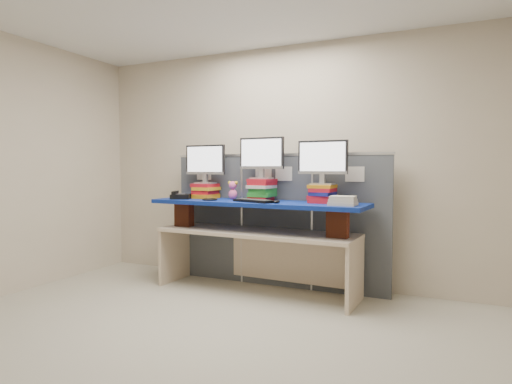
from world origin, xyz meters
The scene contains 18 objects.
room centered at (0.00, 0.00, 1.40)m, with size 5.00×4.00×2.80m.
cubicle_partition centered at (0.00, 1.78, 0.77)m, with size 2.60×0.06×1.53m.
desk centered at (-0.11, 1.45, 0.54)m, with size 2.26×0.76×0.68m.
brick_pier_left centered at (-1.04, 1.44, 0.82)m, with size 0.21×0.11×0.28m, color maroon.
brick_pier_right centered at (0.82, 1.35, 0.82)m, with size 0.21×0.11×0.28m, color maroon.
blue_board centered at (-0.11, 1.45, 0.98)m, with size 2.42×0.60×0.04m, color navy.
book_stack_left centered at (-0.84, 1.60, 1.09)m, with size 0.28×0.30×0.18m.
book_stack_center centered at (-0.09, 1.57, 1.13)m, with size 0.27×0.31×0.24m.
book_stack_right centered at (0.61, 1.53, 1.10)m, with size 0.27×0.31×0.19m.
monitor_left centered at (-0.84, 1.60, 1.44)m, with size 0.53×0.16×0.46m.
monitor_center centered at (-0.09, 1.56, 1.50)m, with size 0.53×0.16×0.46m.
monitor_right centered at (0.61, 1.53, 1.45)m, with size 0.53×0.16×0.46m.
keyboard centered at (-0.07, 1.32, 1.02)m, with size 0.50×0.31×0.03m.
mouse centered at (0.21, 1.27, 1.02)m, with size 0.06×0.11×0.03m, color black.
desk_phone centered at (-1.05, 1.38, 1.04)m, with size 0.28×0.27×0.09m.
headset centered at (-0.63, 1.34, 1.01)m, with size 0.17×0.17×0.02m, color black.
plush_toy centered at (-0.46, 1.58, 1.11)m, with size 0.12×0.09×0.21m.
binder_stack centered at (0.88, 1.30, 1.05)m, with size 0.26×0.20×0.09m.
Camera 1 is at (1.81, -2.78, 1.36)m, focal length 30.00 mm.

